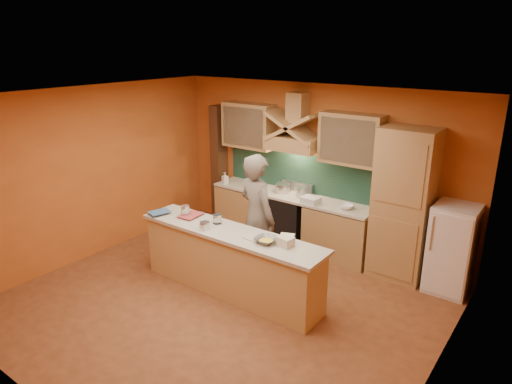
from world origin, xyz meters
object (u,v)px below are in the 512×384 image
Objects in this scene: kitchen_scale at (205,226)px; mixing_bowl at (266,240)px; stove at (290,220)px; person at (257,218)px; fridge at (452,249)px.

kitchen_scale is 0.96m from mixing_bowl.
mixing_bowl is (0.94, 0.15, -0.01)m from kitchen_scale.
stove is 1.44m from person.
mixing_bowl is at bearing 151.46° from person.
kitchen_scale is (-2.82, -2.07, 0.34)m from fridge.
fridge is 11.87× the size of kitchen_scale.
fridge is at bearing 41.53° from kitchen_scale.
stove is 2.16m from mixing_bowl.
kitchen_scale reaches higher than stove.
stove is 2.14m from kitchen_scale.
stove is 3.09× the size of mixing_bowl.
stove is at bearing 180.00° from fridge.
fridge is (2.70, 0.00, 0.20)m from stove.
stove is 8.22× the size of kitchen_scale.
mixing_bowl is (-1.87, -1.92, 0.33)m from fridge.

